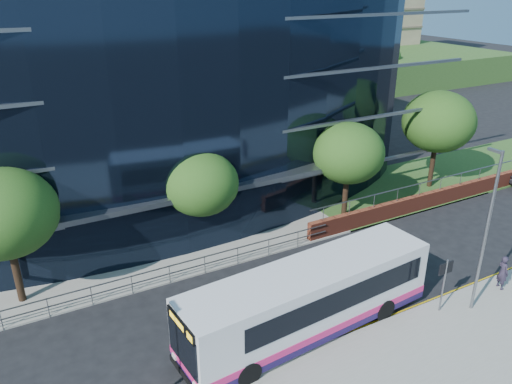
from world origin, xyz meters
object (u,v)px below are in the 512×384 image
street_sign (445,275)px  tree_far_c (348,153)px  streetlight_east (486,229)px  city_bus (311,298)px  tree_far_d (439,122)px  tree_far_a (4,214)px  tree_dist_e (302,65)px  pedestrian (503,272)px  tree_far_b (201,184)px  tree_dist_f (386,57)px

street_sign → tree_far_c: 11.14m
streetlight_east → city_bus: bearing=162.2°
street_sign → tree_far_d: (11.50, 11.59, 3.04)m
tree_far_a → tree_far_d: (29.00, 1.00, 0.33)m
tree_far_d → tree_far_a: bearing=-178.0°
tree_dist_e → pedestrian: 44.56m
tree_far_b → tree_dist_f: (43.00, 32.50, 0.00)m
tree_dist_f → pedestrian: bearing=-125.6°
tree_far_d → tree_dist_f: (24.00, 32.00, -0.98)m
streetlight_east → pedestrian: (2.73, 0.45, -3.37)m
tree_dist_f → city_bus: tree_dist_f is taller
tree_far_d → tree_dist_e: size_ratio=1.14×
street_sign → tree_far_c: (2.50, 10.59, 2.39)m
tree_far_b → streetlight_east: streetlight_east is taller
tree_far_d → tree_dist_f: bearing=53.1°
tree_dist_e → city_bus: bearing=-122.9°
tree_far_c → tree_dist_f: tree_far_c is taller
tree_far_a → tree_dist_e: 48.27m
tree_dist_f → city_bus: (-41.72, -41.70, -2.45)m
tree_dist_e → streetlight_east: bearing=-113.1°
streetlight_east → tree_dist_e: bearing=66.9°
street_sign → tree_dist_f: size_ratio=0.46×
street_sign → tree_dist_f: (35.50, 43.59, 2.06)m
tree_far_b → tree_far_d: size_ratio=0.81×
tree_far_c → tree_dist_e: 35.36m
tree_far_b → tree_dist_f: 53.90m
tree_far_a → tree_far_b: (10.00, 0.50, -0.65)m
pedestrian → streetlight_east: bearing=114.6°
street_sign → pedestrian: size_ratio=1.52×
tree_far_d → tree_dist_f: size_ratio=1.23×
tree_far_c → tree_far_d: 9.08m
tree_far_a → pedestrian: size_ratio=3.79×
tree_far_a → street_sign: bearing=-31.2°
pedestrian → tree_dist_f: bearing=-20.4°
tree_far_a → tree_far_c: 20.00m
tree_far_d → tree_dist_e: bearing=75.1°
tree_far_b → streetlight_east: (9.00, -11.67, 0.23)m
street_sign → tree_dist_e: size_ratio=0.43×
city_bus → pedestrian: 10.67m
street_sign → tree_dist_f: bearing=50.8°
tree_far_a → tree_far_d: tree_far_d is taller
tree_dist_e → streetlight_east: size_ratio=0.81×
tree_far_a → tree_dist_e: (37.00, 31.00, -0.33)m
tree_far_c → city_bus: 12.63m
street_sign → tree_dist_e: (19.50, 41.59, 2.39)m
tree_far_b → streetlight_east: size_ratio=0.76×
pedestrian → tree_far_d: bearing=-16.7°
tree_far_d → streetlight_east: size_ratio=0.93×
tree_far_a → city_bus: bearing=-37.6°
tree_far_d → tree_dist_f: tree_far_d is taller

